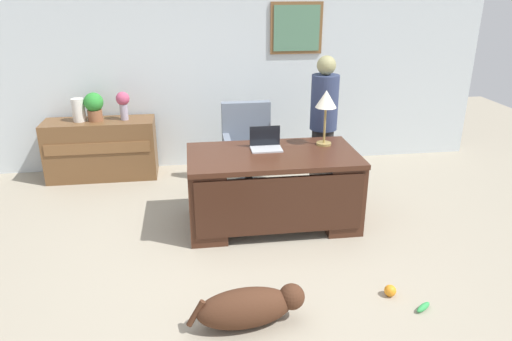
{
  "coord_description": "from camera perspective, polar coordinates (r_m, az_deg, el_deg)",
  "views": [
    {
      "loc": [
        -0.55,
        -3.84,
        2.4
      ],
      "look_at": [
        0.04,
        0.3,
        0.75
      ],
      "focal_mm": 33.39,
      "sensor_mm": 36.0,
      "label": 1
    }
  ],
  "objects": [
    {
      "name": "ground_plane",
      "position": [
        4.56,
        0.07,
        -10.21
      ],
      "size": [
        12.0,
        12.0,
        0.0
      ],
      "primitive_type": "plane",
      "color": "#9E937F"
    },
    {
      "name": "back_wall",
      "position": [
        6.55,
        -3.14,
        12.32
      ],
      "size": [
        7.0,
        0.16,
        2.7
      ],
      "color": "silver",
      "rests_on": "ground_plane"
    },
    {
      "name": "dog_toy_ball",
      "position": [
        4.18,
        15.78,
        -13.68
      ],
      "size": [
        0.1,
        0.1,
        0.1
      ],
      "primitive_type": "sphere",
      "color": "orange",
      "rests_on": "ground_plane"
    },
    {
      "name": "desk_lamp",
      "position": [
        5.03,
        8.39,
        8.07
      ],
      "size": [
        0.22,
        0.22,
        0.59
      ],
      "color": "#9E8447",
      "rests_on": "desk"
    },
    {
      "name": "potted_plant",
      "position": [
        6.37,
        -18.84,
        7.39
      ],
      "size": [
        0.24,
        0.24,
        0.36
      ],
      "color": "brown",
      "rests_on": "credenza"
    },
    {
      "name": "vase_empty",
      "position": [
        6.42,
        -20.5,
        6.8
      ],
      "size": [
        0.16,
        0.16,
        0.29
      ],
      "primitive_type": "cylinder",
      "color": "silver",
      "rests_on": "credenza"
    },
    {
      "name": "vase_with_flowers",
      "position": [
        6.31,
        -15.64,
        7.86
      ],
      "size": [
        0.17,
        0.17,
        0.36
      ],
      "color": "#A39AAF",
      "rests_on": "credenza"
    },
    {
      "name": "desk",
      "position": [
        4.94,
        2.03,
        -2.0
      ],
      "size": [
        1.73,
        0.93,
        0.79
      ],
      "color": "#422316",
      "rests_on": "ground_plane"
    },
    {
      "name": "laptop",
      "position": [
        4.96,
        1.17,
        3.28
      ],
      "size": [
        0.32,
        0.22,
        0.22
      ],
      "color": "#B2B5BA",
      "rests_on": "desk"
    },
    {
      "name": "credenza",
      "position": [
        6.52,
        -18.01,
        2.46
      ],
      "size": [
        1.39,
        0.5,
        0.77
      ],
      "color": "brown",
      "rests_on": "ground_plane"
    },
    {
      "name": "armchair",
      "position": [
        5.87,
        -0.99,
        2.38
      ],
      "size": [
        0.6,
        0.59,
        1.05
      ],
      "color": "slate",
      "rests_on": "ground_plane"
    },
    {
      "name": "person_standing",
      "position": [
        5.7,
        8.06,
        5.53
      ],
      "size": [
        0.32,
        0.32,
        1.64
      ],
      "color": "#262323",
      "rests_on": "ground_plane"
    },
    {
      "name": "dog_toy_plush",
      "position": [
        4.11,
        19.4,
        -15.18
      ],
      "size": [
        0.17,
        0.13,
        0.05
      ],
      "primitive_type": "ellipsoid",
      "rotation": [
        0.0,
        0.0,
        0.58
      ],
      "color": "green",
      "rests_on": "ground_plane"
    },
    {
      "name": "dog_lying",
      "position": [
        3.69,
        -0.76,
        -16.02
      ],
      "size": [
        0.9,
        0.37,
        0.3
      ],
      "color": "#472819",
      "rests_on": "ground_plane"
    }
  ]
}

